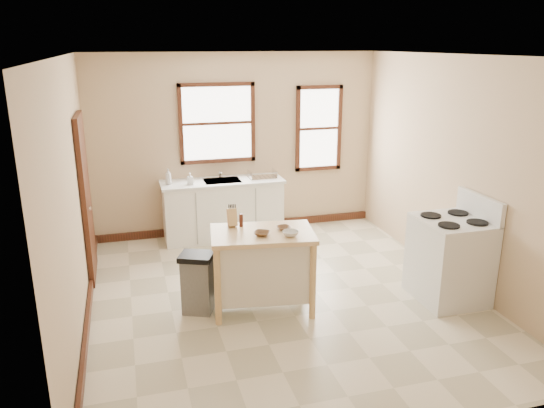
{
  "coord_description": "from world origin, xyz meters",
  "views": [
    {
      "loc": [
        -1.69,
        -5.52,
        2.93
      ],
      "look_at": [
        -0.02,
        0.4,
        1.05
      ],
      "focal_mm": 35.0,
      "sensor_mm": 36.0,
      "label": 1
    }
  ],
  "objects_px": {
    "soap_bottle_b": "(190,179)",
    "bowl_a": "(262,233)",
    "soap_bottle_a": "(168,177)",
    "pepper_grinder": "(241,220)",
    "bowl_b": "(284,228)",
    "dish_rack": "(262,175)",
    "kitchen_island": "(263,270)",
    "gas_stove": "(450,249)",
    "knife_block": "(232,218)",
    "bowl_c": "(291,233)",
    "trash_bin": "(198,283)"
  },
  "relations": [
    {
      "from": "soap_bottle_b",
      "to": "bowl_a",
      "type": "distance_m",
      "value": 2.44
    },
    {
      "from": "soap_bottle_a",
      "to": "pepper_grinder",
      "type": "height_order",
      "value": "soap_bottle_a"
    },
    {
      "from": "bowl_a",
      "to": "bowl_b",
      "type": "distance_m",
      "value": 0.3
    },
    {
      "from": "dish_rack",
      "to": "kitchen_island",
      "type": "xyz_separation_m",
      "value": [
        -0.62,
        -2.37,
        -0.51
      ]
    },
    {
      "from": "gas_stove",
      "to": "knife_block",
      "type": "bearing_deg",
      "value": 165.53
    },
    {
      "from": "dish_rack",
      "to": "bowl_c",
      "type": "xyz_separation_m",
      "value": [
        -0.36,
        -2.58,
        -0.02
      ]
    },
    {
      "from": "soap_bottle_a",
      "to": "knife_block",
      "type": "relative_size",
      "value": 1.18
    },
    {
      "from": "bowl_a",
      "to": "dish_rack",
      "type": "bearing_deg",
      "value": 75.17
    },
    {
      "from": "bowl_a",
      "to": "gas_stove",
      "type": "distance_m",
      "value": 2.24
    },
    {
      "from": "knife_block",
      "to": "gas_stove",
      "type": "relative_size",
      "value": 0.16
    },
    {
      "from": "soap_bottle_b",
      "to": "bowl_b",
      "type": "height_order",
      "value": "soap_bottle_b"
    },
    {
      "from": "dish_rack",
      "to": "kitchen_island",
      "type": "height_order",
      "value": "dish_rack"
    },
    {
      "from": "knife_block",
      "to": "bowl_c",
      "type": "bearing_deg",
      "value": -41.25
    },
    {
      "from": "bowl_a",
      "to": "bowl_b",
      "type": "bearing_deg",
      "value": 22.24
    },
    {
      "from": "bowl_b",
      "to": "gas_stove",
      "type": "relative_size",
      "value": 0.12
    },
    {
      "from": "trash_bin",
      "to": "bowl_a",
      "type": "bearing_deg",
      "value": 5.85
    },
    {
      "from": "kitchen_island",
      "to": "bowl_b",
      "type": "bearing_deg",
      "value": 11.62
    },
    {
      "from": "trash_bin",
      "to": "gas_stove",
      "type": "bearing_deg",
      "value": 13.9
    },
    {
      "from": "knife_block",
      "to": "bowl_a",
      "type": "bearing_deg",
      "value": -56.5
    },
    {
      "from": "soap_bottle_b",
      "to": "pepper_grinder",
      "type": "xyz_separation_m",
      "value": [
        0.31,
        -2.06,
        -0.0
      ]
    },
    {
      "from": "soap_bottle_a",
      "to": "pepper_grinder",
      "type": "bearing_deg",
      "value": -94.03
    },
    {
      "from": "soap_bottle_a",
      "to": "bowl_c",
      "type": "distance_m",
      "value": 2.8
    },
    {
      "from": "soap_bottle_b",
      "to": "bowl_a",
      "type": "xyz_separation_m",
      "value": [
        0.46,
        -2.4,
        -0.06
      ]
    },
    {
      "from": "pepper_grinder",
      "to": "knife_block",
      "type": "bearing_deg",
      "value": 158.39
    },
    {
      "from": "soap_bottle_a",
      "to": "pepper_grinder",
      "type": "distance_m",
      "value": 2.23
    },
    {
      "from": "bowl_a",
      "to": "trash_bin",
      "type": "distance_m",
      "value": 0.94
    },
    {
      "from": "pepper_grinder",
      "to": "trash_bin",
      "type": "xyz_separation_m",
      "value": [
        -0.54,
        -0.12,
        -0.65
      ]
    },
    {
      "from": "soap_bottle_b",
      "to": "dish_rack",
      "type": "bearing_deg",
      "value": -1.5
    },
    {
      "from": "kitchen_island",
      "to": "gas_stove",
      "type": "relative_size",
      "value": 0.9
    },
    {
      "from": "bowl_a",
      "to": "bowl_c",
      "type": "relative_size",
      "value": 0.98
    },
    {
      "from": "soap_bottle_a",
      "to": "bowl_a",
      "type": "relative_size",
      "value": 1.37
    },
    {
      "from": "bowl_c",
      "to": "trash_bin",
      "type": "bearing_deg",
      "value": 162.27
    },
    {
      "from": "soap_bottle_a",
      "to": "pepper_grinder",
      "type": "relative_size",
      "value": 1.57
    },
    {
      "from": "bowl_c",
      "to": "gas_stove",
      "type": "distance_m",
      "value": 1.94
    },
    {
      "from": "soap_bottle_a",
      "to": "knife_block",
      "type": "distance_m",
      "value": 2.17
    },
    {
      "from": "soap_bottle_b",
      "to": "bowl_c",
      "type": "xyz_separation_m",
      "value": [
        0.76,
        -2.5,
        -0.05
      ]
    },
    {
      "from": "bowl_a",
      "to": "bowl_b",
      "type": "xyz_separation_m",
      "value": [
        0.28,
        0.12,
        -0.0
      ]
    },
    {
      "from": "trash_bin",
      "to": "bowl_c",
      "type": "bearing_deg",
      "value": 5.41
    },
    {
      "from": "soap_bottle_b",
      "to": "gas_stove",
      "type": "distance_m",
      "value": 3.78
    },
    {
      "from": "soap_bottle_b",
      "to": "bowl_b",
      "type": "distance_m",
      "value": 2.4
    },
    {
      "from": "soap_bottle_b",
      "to": "bowl_b",
      "type": "bearing_deg",
      "value": -77.43
    },
    {
      "from": "pepper_grinder",
      "to": "bowl_b",
      "type": "distance_m",
      "value": 0.49
    },
    {
      "from": "dish_rack",
      "to": "trash_bin",
      "type": "bearing_deg",
      "value": -128.02
    },
    {
      "from": "soap_bottle_a",
      "to": "bowl_b",
      "type": "relative_size",
      "value": 1.56
    },
    {
      "from": "knife_block",
      "to": "bowl_b",
      "type": "relative_size",
      "value": 1.33
    },
    {
      "from": "bowl_c",
      "to": "soap_bottle_b",
      "type": "bearing_deg",
      "value": 106.92
    },
    {
      "from": "knife_block",
      "to": "bowl_a",
      "type": "height_order",
      "value": "knife_block"
    },
    {
      "from": "soap_bottle_b",
      "to": "knife_block",
      "type": "xyz_separation_m",
      "value": [
        0.21,
        -2.02,
        0.02
      ]
    },
    {
      "from": "pepper_grinder",
      "to": "soap_bottle_a",
      "type": "bearing_deg",
      "value": 106.13
    },
    {
      "from": "dish_rack",
      "to": "trash_bin",
      "type": "height_order",
      "value": "dish_rack"
    }
  ]
}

